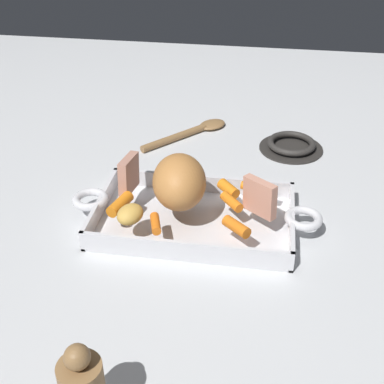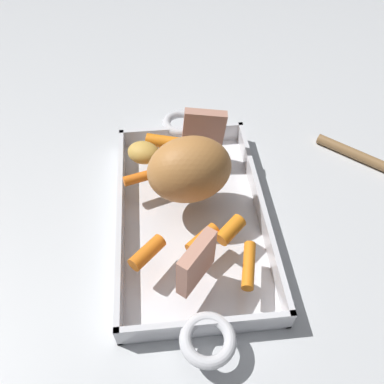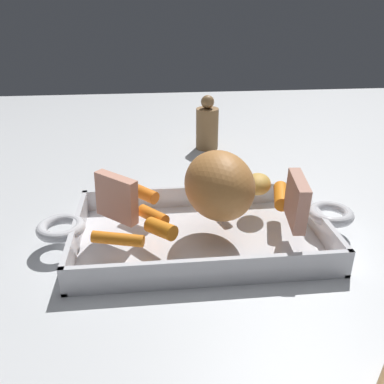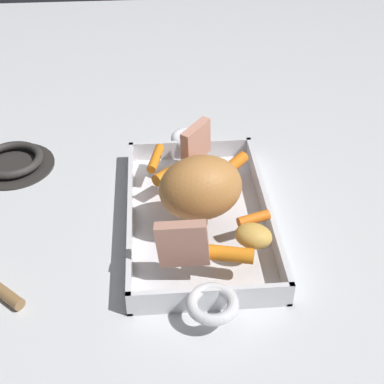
% 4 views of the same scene
% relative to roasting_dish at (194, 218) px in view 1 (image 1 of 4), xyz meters
% --- Properties ---
extents(ground_plane, '(2.22, 2.22, 0.00)m').
position_rel_roasting_dish_xyz_m(ground_plane, '(0.00, 0.00, -0.01)').
color(ground_plane, silver).
extents(roasting_dish, '(0.48, 0.23, 0.04)m').
position_rel_roasting_dish_xyz_m(roasting_dish, '(0.00, 0.00, 0.00)').
color(roasting_dish, silver).
rests_on(roasting_dish, ground_plane).
extents(pork_roast, '(0.12, 0.14, 0.10)m').
position_rel_roasting_dish_xyz_m(pork_roast, '(-0.03, 0.00, 0.08)').
color(pork_roast, '#BB793D').
rests_on(pork_roast, roasting_dish).
extents(roast_slice_thick, '(0.07, 0.06, 0.07)m').
position_rel_roasting_dish_xyz_m(roast_slice_thick, '(0.12, -0.01, 0.06)').
color(roast_slice_thick, tan).
rests_on(roast_slice_thick, roasting_dish).
extents(roast_slice_thin, '(0.02, 0.08, 0.08)m').
position_rel_roasting_dish_xyz_m(roast_slice_thin, '(-0.13, 0.03, 0.06)').
color(roast_slice_thin, tan).
rests_on(roast_slice_thin, roasting_dish).
extents(baby_carrot_center_left, '(0.07, 0.03, 0.02)m').
position_rel_roasting_dish_xyz_m(baby_carrot_center_left, '(0.12, 0.07, 0.04)').
color(baby_carrot_center_left, orange).
rests_on(baby_carrot_center_left, roasting_dish).
extents(baby_carrot_short, '(0.05, 0.05, 0.02)m').
position_rel_roasting_dish_xyz_m(baby_carrot_short, '(0.06, 0.05, 0.04)').
color(baby_carrot_short, orange).
rests_on(baby_carrot_short, roasting_dish).
extents(baby_carrot_northwest, '(0.04, 0.07, 0.02)m').
position_rel_roasting_dish_xyz_m(baby_carrot_northwest, '(-0.13, -0.03, 0.04)').
color(baby_carrot_northwest, orange).
rests_on(baby_carrot_northwest, roasting_dish).
extents(baby_carrot_southeast, '(0.05, 0.05, 0.02)m').
position_rel_roasting_dish_xyz_m(baby_carrot_southeast, '(0.09, -0.07, 0.04)').
color(baby_carrot_southeast, orange).
rests_on(baby_carrot_southeast, roasting_dish).
extents(baby_carrot_center_right, '(0.05, 0.05, 0.02)m').
position_rel_roasting_dish_xyz_m(baby_carrot_center_right, '(0.07, 0.01, 0.04)').
color(baby_carrot_center_right, orange).
rests_on(baby_carrot_center_right, roasting_dish).
extents(baby_carrot_long, '(0.03, 0.05, 0.02)m').
position_rel_roasting_dish_xyz_m(baby_carrot_long, '(-0.06, -0.08, 0.04)').
color(baby_carrot_long, orange).
rests_on(baby_carrot_long, roasting_dish).
extents(potato_golden_large, '(0.06, 0.07, 0.03)m').
position_rel_roasting_dish_xyz_m(potato_golden_large, '(-0.10, -0.07, 0.05)').
color(potato_golden_large, gold).
rests_on(potato_golden_large, roasting_dish).
extents(stove_burner_rear, '(0.15, 0.15, 0.02)m').
position_rel_roasting_dish_xyz_m(stove_burner_rear, '(0.19, 0.33, -0.00)').
color(stove_burner_rear, '#282623').
rests_on(stove_burner_rear, ground_plane).
extents(serving_spoon, '(0.20, 0.21, 0.02)m').
position_rel_roasting_dish_xyz_m(serving_spoon, '(-0.06, 0.38, -0.00)').
color(serving_spoon, olive).
rests_on(serving_spoon, ground_plane).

